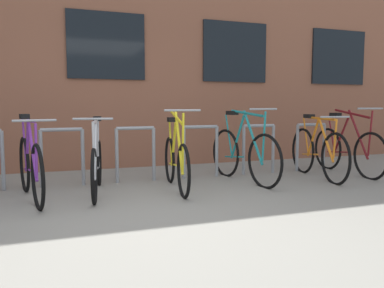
# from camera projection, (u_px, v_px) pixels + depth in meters

# --- Properties ---
(ground_plane) EXTENTS (42.00, 42.00, 0.00)m
(ground_plane) POSITION_uv_depth(u_px,v_px,m) (153.00, 219.00, 3.76)
(ground_plane) COLOR gray
(storefront_building) EXTENTS (28.00, 7.46, 6.26)m
(storefront_building) POSITION_uv_depth(u_px,v_px,m) (87.00, 26.00, 9.93)
(storefront_building) COLOR brown
(storefront_building) RESTS_ON ground
(bike_rack) EXTENTS (6.59, 0.05, 0.80)m
(bike_rack) POSITION_uv_depth(u_px,v_px,m) (136.00, 148.00, 5.57)
(bike_rack) COLOR gray
(bike_rack) RESTS_ON ground
(bicycle_teal) EXTENTS (0.44, 1.74, 1.08)m
(bicycle_teal) POSITION_uv_depth(u_px,v_px,m) (243.00, 154.00, 5.61)
(bicycle_teal) COLOR black
(bicycle_teal) RESTS_ON ground
(bicycle_purple) EXTENTS (0.49, 1.71, 1.01)m
(bicycle_purple) POSITION_uv_depth(u_px,v_px,m) (30.00, 166.00, 4.54)
(bicycle_purple) COLOR black
(bicycle_purple) RESTS_ON ground
(bicycle_yellow) EXTENTS (0.44, 1.64, 1.07)m
(bicycle_yellow) POSITION_uv_depth(u_px,v_px,m) (176.00, 161.00, 5.10)
(bicycle_yellow) COLOR black
(bicycle_yellow) RESTS_ON ground
(bicycle_orange) EXTENTS (0.44, 1.72, 0.98)m
(bicycle_orange) POSITION_uv_depth(u_px,v_px,m) (318.00, 152.00, 5.90)
(bicycle_orange) COLOR black
(bicycle_orange) RESTS_ON ground
(bicycle_silver) EXTENTS (0.45, 1.71, 0.98)m
(bicycle_silver) POSITION_uv_depth(u_px,v_px,m) (97.00, 164.00, 4.88)
(bicycle_silver) COLOR black
(bicycle_silver) RESTS_ON ground
(bicycle_maroon) EXTENTS (0.44, 1.76, 1.09)m
(bicycle_maroon) POSITION_uv_depth(u_px,v_px,m) (347.00, 149.00, 6.26)
(bicycle_maroon) COLOR black
(bicycle_maroon) RESTS_ON ground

